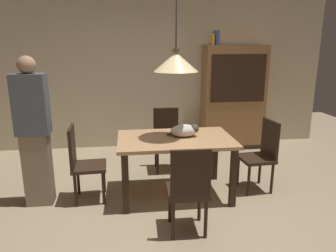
{
  "coord_description": "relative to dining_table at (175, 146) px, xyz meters",
  "views": [
    {
      "loc": [
        -0.45,
        -3.07,
        1.84
      ],
      "look_at": [
        0.04,
        0.73,
        0.85
      ],
      "focal_mm": 33.28,
      "sensor_mm": 36.0,
      "label": 1
    }
  ],
  "objects": [
    {
      "name": "book_blue_wide",
      "position": [
        0.97,
        1.79,
        1.32
      ],
      "size": [
        0.06,
        0.24,
        0.24
      ],
      "primitive_type": "cube",
      "color": "#384C93",
      "rests_on": "hutch_bookcase"
    },
    {
      "name": "chair_right_side",
      "position": [
        1.13,
        0.01,
        -0.14
      ],
      "size": [
        0.43,
        0.43,
        0.93
      ],
      "color": "black",
      "rests_on": "ground"
    },
    {
      "name": "person_standing",
      "position": [
        -1.64,
        -0.02,
        0.23
      ],
      "size": [
        0.36,
        0.22,
        1.74
      ],
      "color": "#84705B",
      "rests_on": "ground"
    },
    {
      "name": "hutch_bookcase",
      "position": [
        1.33,
        1.79,
        0.24
      ],
      "size": [
        1.12,
        0.45,
        1.85
      ],
      "color": "olive",
      "rests_on": "ground"
    },
    {
      "name": "chair_near_front",
      "position": [
        -0.0,
        -0.88,
        -0.14
      ],
      "size": [
        0.41,
        0.41,
        0.93
      ],
      "color": "black",
      "rests_on": "ground"
    },
    {
      "name": "dining_table",
      "position": [
        0.0,
        0.0,
        0.0
      ],
      "size": [
        1.4,
        0.9,
        0.75
      ],
      "color": "tan",
      "rests_on": "ground"
    },
    {
      "name": "chair_far_back",
      "position": [
        0.0,
        0.88,
        -0.14
      ],
      "size": [
        0.4,
        0.4,
        0.93
      ],
      "color": "black",
      "rests_on": "ground"
    },
    {
      "name": "pendant_lamp",
      "position": [
        0.0,
        0.0,
        1.01
      ],
      "size": [
        0.52,
        0.52,
        1.3
      ],
      "color": "beige"
    },
    {
      "name": "book_yellow_short",
      "position": [
        0.9,
        1.79,
        1.29
      ],
      "size": [
        0.04,
        0.2,
        0.18
      ],
      "primitive_type": "cube",
      "color": "gold",
      "rests_on": "hutch_bookcase"
    },
    {
      "name": "cat_sleeping",
      "position": [
        0.12,
        0.05,
        0.18
      ],
      "size": [
        0.39,
        0.25,
        0.16
      ],
      "color": "beige",
      "rests_on": "dining_table"
    },
    {
      "name": "ground",
      "position": [
        -0.11,
        -0.53,
        -0.65
      ],
      "size": [
        10.0,
        10.0,
        0.0
      ],
      "primitive_type": "plane",
      "color": "#998466"
    },
    {
      "name": "chair_left_side",
      "position": [
        -1.13,
        -0.0,
        -0.14
      ],
      "size": [
        0.42,
        0.42,
        0.93
      ],
      "color": "black",
      "rests_on": "ground"
    },
    {
      "name": "back_wall",
      "position": [
        -0.11,
        2.12,
        0.8
      ],
      "size": [
        6.4,
        0.1,
        2.9
      ],
      "primitive_type": "cube",
      "color": "beige",
      "rests_on": "ground"
    }
  ]
}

